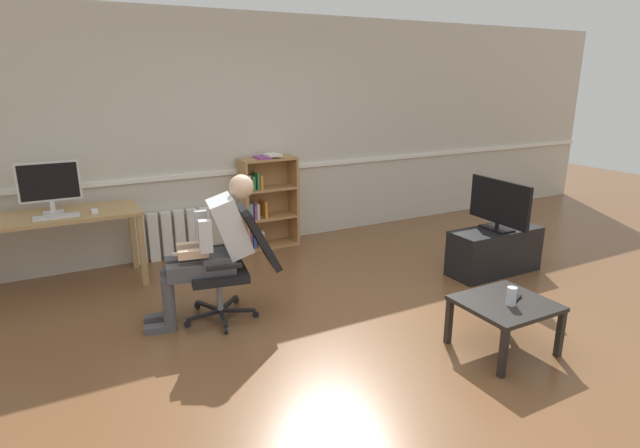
# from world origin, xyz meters

# --- Properties ---
(ground_plane) EXTENTS (18.00, 18.00, 0.00)m
(ground_plane) POSITION_xyz_m (0.00, 0.00, 0.00)
(ground_plane) COLOR brown
(back_wall) EXTENTS (12.00, 0.13, 2.70)m
(back_wall) POSITION_xyz_m (0.00, 2.65, 1.35)
(back_wall) COLOR beige
(back_wall) RESTS_ON ground_plane
(computer_desk) EXTENTS (1.40, 0.64, 0.76)m
(computer_desk) POSITION_xyz_m (-1.93, 2.15, 0.66)
(computer_desk) COLOR tan
(computer_desk) RESTS_ON ground_plane
(imac_monitor) EXTENTS (0.54, 0.14, 0.49)m
(imac_monitor) POSITION_xyz_m (-1.98, 2.23, 1.04)
(imac_monitor) COLOR silver
(imac_monitor) RESTS_ON computer_desk
(keyboard) EXTENTS (0.39, 0.12, 0.02)m
(keyboard) POSITION_xyz_m (-1.97, 2.01, 0.77)
(keyboard) COLOR silver
(keyboard) RESTS_ON computer_desk
(computer_mouse) EXTENTS (0.06, 0.10, 0.03)m
(computer_mouse) POSITION_xyz_m (-1.64, 2.03, 0.77)
(computer_mouse) COLOR white
(computer_mouse) RESTS_ON computer_desk
(bookshelf) EXTENTS (0.67, 0.29, 1.13)m
(bookshelf) POSITION_xyz_m (0.26, 2.44, 0.54)
(bookshelf) COLOR #AD7F4C
(bookshelf) RESTS_ON ground_plane
(radiator) EXTENTS (0.84, 0.08, 0.55)m
(radiator) POSITION_xyz_m (-0.83, 2.54, 0.28)
(radiator) COLOR white
(radiator) RESTS_ON ground_plane
(office_chair) EXTENTS (0.86, 0.62, 0.96)m
(office_chair) POSITION_xyz_m (-0.67, 0.80, 0.52)
(office_chair) COLOR black
(office_chair) RESTS_ON ground_plane
(person_seated) EXTENTS (0.97, 0.47, 1.24)m
(person_seated) POSITION_xyz_m (-0.87, 0.84, 0.66)
(person_seated) COLOR #4C4C51
(person_seated) RESTS_ON ground_plane
(tv_stand) EXTENTS (1.01, 0.39, 0.48)m
(tv_stand) POSITION_xyz_m (2.03, 0.49, 0.24)
(tv_stand) COLOR black
(tv_stand) RESTS_ON ground_plane
(tv_screen) EXTENTS (0.21, 0.79, 0.52)m
(tv_screen) POSITION_xyz_m (2.04, 0.49, 0.75)
(tv_screen) COLOR black
(tv_screen) RESTS_ON tv_stand
(coffee_table) EXTENTS (0.64, 0.60, 0.39)m
(coffee_table) POSITION_xyz_m (0.89, -0.69, 0.34)
(coffee_table) COLOR black
(coffee_table) RESTS_ON ground_plane
(drinking_glass) EXTENTS (0.07, 0.07, 0.14)m
(drinking_glass) POSITION_xyz_m (0.87, -0.75, 0.46)
(drinking_glass) COLOR silver
(drinking_glass) RESTS_ON coffee_table
(spare_remote) EXTENTS (0.15, 0.09, 0.02)m
(spare_remote) POSITION_xyz_m (0.98, -0.70, 0.40)
(spare_remote) COLOR black
(spare_remote) RESTS_ON coffee_table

